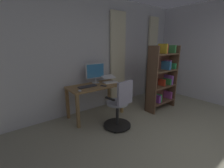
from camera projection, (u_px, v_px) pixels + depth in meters
name	position (u px, v px, depth m)	size (l,w,h in m)	color
back_room_partition	(104.00, 54.00, 4.01)	(5.08, 0.10, 2.78)	silver
curtain_left_panel	(152.00, 57.00, 5.05)	(0.39, 0.06, 2.48)	beige
curtain_right_panel	(118.00, 60.00, 4.18)	(0.48, 0.06, 2.48)	beige
desk	(95.00, 90.00, 3.51)	(1.25, 0.61, 0.75)	olive
office_chair	(120.00, 106.00, 3.01)	(0.56, 0.56, 1.00)	black
computer_monitor	(95.00, 72.00, 3.63)	(0.50, 0.18, 0.47)	#B7BCC1
computer_keyboard	(88.00, 86.00, 3.32)	(0.41, 0.14, 0.02)	#333338
laptop	(110.00, 80.00, 3.72)	(0.37, 0.37, 0.16)	white
computer_mouse	(80.00, 91.00, 3.00)	(0.06, 0.10, 0.04)	silver
cell_phone_by_monitor	(104.00, 86.00, 3.39)	(0.07, 0.14, 0.01)	#232328
bookshelf	(161.00, 77.00, 3.90)	(0.89, 0.30, 1.67)	brown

